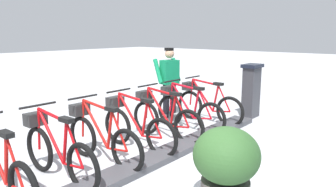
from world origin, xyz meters
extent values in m
plane|color=silver|center=(0.00, 0.00, 0.00)|extent=(60.00, 60.00, 0.00)
cube|color=#47474C|center=(0.00, 0.00, 0.05)|extent=(0.44, 6.07, 0.10)
cube|color=#38383D|center=(0.05, -3.50, 0.60)|extent=(0.28, 0.44, 1.20)
cube|color=#194C8C|center=(0.20, -3.50, 0.95)|extent=(0.03, 0.30, 0.40)
cube|color=black|center=(0.05, -3.50, 1.24)|extent=(0.36, 0.52, 0.08)
torus|color=black|center=(0.03, -2.44, 0.33)|extent=(0.67, 0.07, 0.67)
torus|color=black|center=(1.07, -2.43, 0.33)|extent=(0.67, 0.07, 0.67)
cylinder|color=red|center=(0.73, -2.44, 0.61)|extent=(0.60, 0.05, 0.70)
cylinder|color=red|center=(0.39, -2.44, 0.58)|extent=(0.16, 0.04, 0.61)
cylinder|color=red|center=(0.67, -2.44, 0.92)|extent=(0.69, 0.05, 0.11)
cylinder|color=red|center=(0.24, -2.44, 0.31)|extent=(0.43, 0.03, 0.09)
cylinder|color=red|center=(0.18, -2.44, 0.61)|extent=(0.33, 0.03, 0.56)
cylinder|color=red|center=(1.04, -2.43, 0.64)|extent=(0.10, 0.04, 0.62)
cube|color=black|center=(0.33, -2.44, 0.91)|extent=(0.22, 0.10, 0.06)
cylinder|color=black|center=(1.01, -2.43, 1.00)|extent=(0.03, 0.54, 0.03)
cube|color=#2D2D2D|center=(1.12, -2.43, 0.78)|extent=(0.20, 0.28, 0.18)
torus|color=black|center=(0.03, -1.68, 0.33)|extent=(0.67, 0.07, 0.67)
torus|color=black|center=(1.07, -1.68, 0.33)|extent=(0.67, 0.07, 0.67)
cylinder|color=red|center=(0.73, -1.68, 0.61)|extent=(0.60, 0.05, 0.70)
cylinder|color=red|center=(0.39, -1.68, 0.58)|extent=(0.16, 0.04, 0.61)
cylinder|color=red|center=(0.67, -1.68, 0.92)|extent=(0.69, 0.05, 0.11)
cylinder|color=red|center=(0.24, -1.68, 0.31)|extent=(0.43, 0.03, 0.09)
cylinder|color=red|center=(0.18, -1.68, 0.61)|extent=(0.33, 0.03, 0.56)
cylinder|color=red|center=(1.04, -1.68, 0.64)|extent=(0.10, 0.04, 0.62)
cube|color=black|center=(0.33, -1.68, 0.91)|extent=(0.22, 0.10, 0.06)
cylinder|color=black|center=(1.01, -1.68, 1.00)|extent=(0.03, 0.54, 0.03)
cube|color=#2D2D2D|center=(1.12, -1.68, 0.78)|extent=(0.20, 0.28, 0.18)
torus|color=black|center=(0.03, -0.93, 0.33)|extent=(0.67, 0.07, 0.67)
torus|color=black|center=(1.07, -0.93, 0.33)|extent=(0.67, 0.07, 0.67)
cylinder|color=red|center=(0.73, -0.93, 0.61)|extent=(0.60, 0.05, 0.70)
cylinder|color=red|center=(0.39, -0.93, 0.58)|extent=(0.16, 0.04, 0.61)
cylinder|color=red|center=(0.67, -0.93, 0.92)|extent=(0.69, 0.05, 0.11)
cylinder|color=red|center=(0.24, -0.93, 0.31)|extent=(0.43, 0.03, 0.09)
cylinder|color=red|center=(0.18, -0.93, 0.61)|extent=(0.33, 0.03, 0.56)
cylinder|color=red|center=(1.04, -0.93, 0.64)|extent=(0.10, 0.04, 0.62)
cube|color=black|center=(0.33, -0.93, 0.91)|extent=(0.22, 0.10, 0.06)
cylinder|color=black|center=(1.01, -0.93, 1.00)|extent=(0.03, 0.54, 0.03)
cube|color=#2D2D2D|center=(1.12, -0.93, 0.78)|extent=(0.20, 0.28, 0.18)
torus|color=black|center=(0.03, -0.18, 0.33)|extent=(0.67, 0.07, 0.67)
torus|color=black|center=(1.07, -0.18, 0.33)|extent=(0.67, 0.07, 0.67)
cylinder|color=red|center=(0.73, -0.18, 0.61)|extent=(0.60, 0.05, 0.70)
cylinder|color=red|center=(0.39, -0.18, 0.58)|extent=(0.16, 0.04, 0.61)
cylinder|color=red|center=(0.67, -0.18, 0.92)|extent=(0.69, 0.05, 0.11)
cylinder|color=red|center=(0.24, -0.18, 0.31)|extent=(0.43, 0.03, 0.09)
cylinder|color=red|center=(0.18, -0.18, 0.61)|extent=(0.33, 0.03, 0.56)
cylinder|color=red|center=(1.04, -0.18, 0.64)|extent=(0.10, 0.04, 0.62)
cube|color=black|center=(0.33, -0.18, 0.91)|extent=(0.22, 0.10, 0.06)
cylinder|color=black|center=(1.01, -0.18, 1.00)|extent=(0.03, 0.54, 0.03)
cube|color=#2D2D2D|center=(1.12, -0.17, 0.78)|extent=(0.20, 0.28, 0.18)
torus|color=black|center=(0.03, 0.58, 0.33)|extent=(0.67, 0.07, 0.67)
torus|color=black|center=(1.07, 0.58, 0.33)|extent=(0.67, 0.07, 0.67)
cylinder|color=red|center=(0.73, 0.58, 0.61)|extent=(0.60, 0.05, 0.70)
cylinder|color=red|center=(0.39, 0.58, 0.58)|extent=(0.16, 0.04, 0.61)
cylinder|color=red|center=(0.67, 0.58, 0.92)|extent=(0.69, 0.05, 0.11)
cylinder|color=red|center=(0.24, 0.58, 0.31)|extent=(0.43, 0.03, 0.09)
cylinder|color=red|center=(0.18, 0.58, 0.61)|extent=(0.33, 0.03, 0.56)
cylinder|color=red|center=(1.04, 0.58, 0.64)|extent=(0.10, 0.04, 0.62)
cube|color=black|center=(0.33, 0.58, 0.91)|extent=(0.22, 0.10, 0.06)
cylinder|color=black|center=(1.01, 0.58, 1.00)|extent=(0.03, 0.54, 0.03)
cube|color=#2D2D2D|center=(1.12, 0.58, 0.78)|extent=(0.20, 0.28, 0.18)
torus|color=black|center=(0.03, 1.33, 0.33)|extent=(0.67, 0.07, 0.67)
torus|color=black|center=(1.07, 1.33, 0.33)|extent=(0.67, 0.07, 0.67)
cylinder|color=red|center=(0.73, 1.33, 0.61)|extent=(0.60, 0.05, 0.70)
cylinder|color=red|center=(0.39, 1.33, 0.58)|extent=(0.16, 0.04, 0.61)
cylinder|color=red|center=(0.67, 1.33, 0.92)|extent=(0.69, 0.05, 0.11)
cylinder|color=red|center=(0.24, 1.33, 0.31)|extent=(0.43, 0.03, 0.09)
cylinder|color=red|center=(0.18, 1.33, 0.61)|extent=(0.33, 0.03, 0.56)
cylinder|color=red|center=(1.04, 1.33, 0.64)|extent=(0.10, 0.04, 0.62)
cube|color=black|center=(0.33, 1.33, 0.91)|extent=(0.22, 0.10, 0.06)
cylinder|color=black|center=(1.01, 1.33, 1.00)|extent=(0.03, 0.54, 0.03)
cube|color=#2D2D2D|center=(1.12, 1.33, 0.78)|extent=(0.20, 0.28, 0.18)
cylinder|color=red|center=(0.39, 2.08, 0.58)|extent=(0.16, 0.04, 0.61)
cylinder|color=red|center=(0.24, 2.08, 0.31)|extent=(0.43, 0.03, 0.09)
cylinder|color=red|center=(0.18, 2.08, 0.61)|extent=(0.33, 0.03, 0.56)
cube|color=black|center=(0.33, 2.08, 0.91)|extent=(0.22, 0.10, 0.06)
cube|color=white|center=(1.61, -2.12, 0.05)|extent=(0.28, 0.17, 0.10)
cube|color=white|center=(1.44, -2.30, 0.05)|extent=(0.28, 0.17, 0.10)
cylinder|color=black|center=(1.55, -2.11, 0.43)|extent=(0.15, 0.15, 0.82)
cylinder|color=black|center=(1.50, -2.31, 0.43)|extent=(0.15, 0.15, 0.82)
cube|color=#138754|center=(1.52, -2.21, 1.10)|extent=(0.35, 0.45, 0.56)
cylinder|color=#138754|center=(1.68, -1.98, 1.13)|extent=(0.35, 0.18, 0.57)
cylinder|color=#138754|center=(1.55, -2.49, 1.13)|extent=(0.35, 0.18, 0.57)
sphere|color=tan|center=(1.52, -2.21, 1.53)|extent=(0.22, 0.22, 0.22)
cylinder|color=black|center=(1.54, -2.21, 1.63)|extent=(0.22, 0.22, 0.06)
ellipsoid|color=#37642F|center=(-1.52, 0.50, 0.65)|extent=(0.76, 0.76, 0.64)
camera|label=1|loc=(-3.16, 3.51, 2.00)|focal=33.88mm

